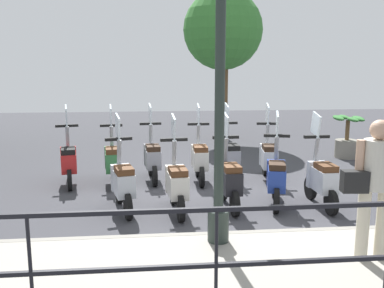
% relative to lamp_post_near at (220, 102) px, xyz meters
% --- Properties ---
extents(ground_plane, '(28.00, 28.00, 0.00)m').
position_rel_lamp_post_near_xyz_m(ground_plane, '(2.40, -0.42, -1.89)').
color(ground_plane, '#38383D').
extents(promenade_walkway, '(2.20, 20.00, 0.15)m').
position_rel_lamp_post_near_xyz_m(promenade_walkway, '(-0.75, -0.42, -1.82)').
color(promenade_walkway, gray).
rests_on(promenade_walkway, ground_plane).
extents(fence_railing, '(0.04, 16.03, 1.07)m').
position_rel_lamp_post_near_xyz_m(fence_railing, '(-1.80, -0.42, -0.99)').
color(fence_railing, black).
rests_on(fence_railing, promenade_walkway).
extents(lamp_post_near, '(0.26, 0.90, 3.96)m').
position_rel_lamp_post_near_xyz_m(lamp_post_near, '(0.00, 0.00, 0.00)').
color(lamp_post_near, '#232D28').
rests_on(lamp_post_near, promenade_walkway).
extents(pedestrian_with_bag, '(0.34, 0.65, 1.59)m').
position_rel_lamp_post_near_xyz_m(pedestrian_with_bag, '(-0.65, -1.63, -0.81)').
color(pedestrian_with_bag, beige).
rests_on(pedestrian_with_bag, promenade_walkway).
extents(tree_distant, '(2.41, 2.41, 4.55)m').
position_rel_lamp_post_near_xyz_m(tree_distant, '(8.22, -1.40, 1.41)').
color(tree_distant, brown).
rests_on(tree_distant, ground_plane).
extents(potted_palm, '(1.06, 0.66, 1.05)m').
position_rel_lamp_post_near_xyz_m(potted_palm, '(5.16, -4.08, -1.45)').
color(potted_palm, slate).
rests_on(potted_palm, ground_plane).
extents(scooter_near_0, '(1.23, 0.44, 1.54)m').
position_rel_lamp_post_near_xyz_m(scooter_near_0, '(1.56, -1.96, -1.41)').
color(scooter_near_0, black).
rests_on(scooter_near_0, ground_plane).
extents(scooter_near_1, '(1.21, 0.52, 1.54)m').
position_rel_lamp_post_near_xyz_m(scooter_near_1, '(1.73, -1.24, -1.41)').
color(scooter_near_1, black).
rests_on(scooter_near_1, ground_plane).
extents(scooter_near_2, '(1.23, 0.44, 1.54)m').
position_rel_lamp_post_near_xyz_m(scooter_near_2, '(1.66, -0.44, -1.41)').
color(scooter_near_2, black).
rests_on(scooter_near_2, ground_plane).
extents(scooter_near_3, '(1.23, 0.44, 1.54)m').
position_rel_lamp_post_near_xyz_m(scooter_near_3, '(1.51, 0.43, -1.41)').
color(scooter_near_3, black).
rests_on(scooter_near_3, ground_plane).
extents(scooter_near_4, '(1.21, 0.51, 1.54)m').
position_rel_lamp_post_near_xyz_m(scooter_near_4, '(1.67, 1.28, -1.41)').
color(scooter_near_4, black).
rests_on(scooter_near_4, ground_plane).
extents(scooter_far_0, '(1.23, 0.45, 1.54)m').
position_rel_lamp_post_near_xyz_m(scooter_far_0, '(3.22, -1.53, -1.41)').
color(scooter_far_0, black).
rests_on(scooter_far_0, ground_plane).
extents(scooter_far_1, '(1.23, 0.44, 1.54)m').
position_rel_lamp_post_near_xyz_m(scooter_far_1, '(3.37, -0.76, -1.41)').
color(scooter_far_1, black).
rests_on(scooter_far_1, ground_plane).
extents(scooter_far_2, '(1.23, 0.44, 1.54)m').
position_rel_lamp_post_near_xyz_m(scooter_far_2, '(3.28, -0.14, -1.41)').
color(scooter_far_2, black).
rests_on(scooter_far_2, ground_plane).
extents(scooter_far_3, '(1.23, 0.44, 1.54)m').
position_rel_lamp_post_near_xyz_m(scooter_far_3, '(3.43, 0.80, -1.41)').
color(scooter_far_3, black).
rests_on(scooter_far_3, ground_plane).
extents(scooter_far_4, '(1.23, 0.44, 1.54)m').
position_rel_lamp_post_near_xyz_m(scooter_far_4, '(3.25, 1.57, -1.41)').
color(scooter_far_4, black).
rests_on(scooter_far_4, ground_plane).
extents(scooter_far_5, '(1.22, 0.48, 1.54)m').
position_rel_lamp_post_near_xyz_m(scooter_far_5, '(3.29, 2.41, -1.41)').
color(scooter_far_5, black).
rests_on(scooter_far_5, ground_plane).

